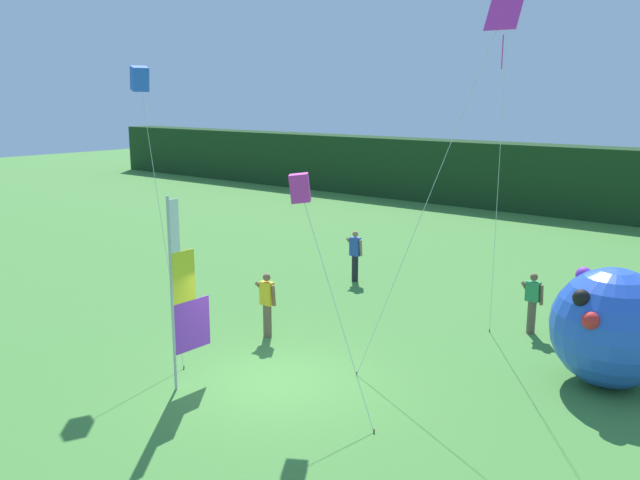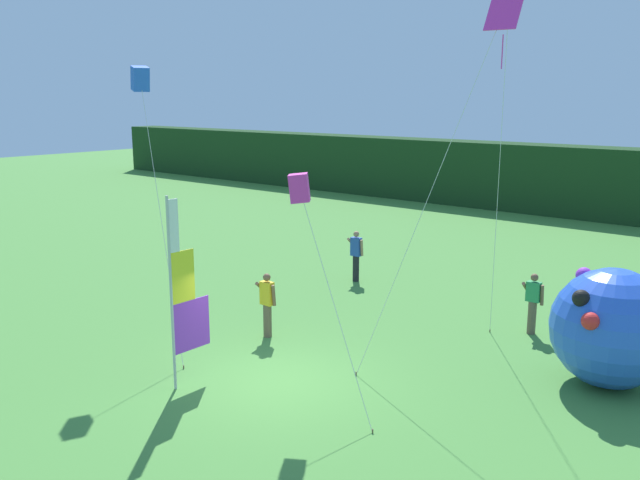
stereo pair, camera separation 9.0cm
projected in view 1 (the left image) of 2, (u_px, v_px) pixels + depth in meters
name	position (u px, v px, depth m)	size (l,w,h in m)	color
ground_plane	(277.00, 381.00, 15.01)	(120.00, 120.00, 0.00)	#478438
distant_treeline	(626.00, 185.00, 33.82)	(80.00, 2.40, 3.65)	#193819
banner_flag	(183.00, 296.00, 14.41)	(0.06, 1.03, 4.21)	#B7B7BC
person_mid_field	(267.00, 303.00, 17.61)	(0.55, 0.48, 1.71)	brown
person_far_left	(532.00, 301.00, 17.89)	(0.55, 0.48, 1.64)	brown
person_far_right	(355.00, 254.00, 22.95)	(0.55, 0.48, 1.74)	black
inflatable_balloon	(612.00, 327.00, 14.59)	(2.61, 2.71, 2.61)	blue
kite_magenta_box_2	(300.00, 189.00, 14.17)	(2.96, 1.26, 4.63)	brown
kite_magenta_diamond_3	(497.00, 29.00, 14.10)	(2.47, 2.51, 8.36)	brown
kite_blue_box_4	(140.00, 80.00, 17.25)	(3.36, 1.69, 6.96)	brown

